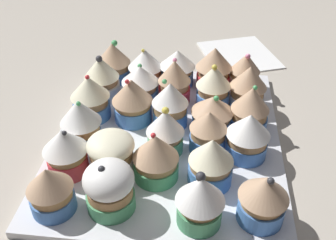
% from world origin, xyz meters
% --- Properties ---
extents(ground_plane, '(1.80, 1.80, 0.03)m').
position_xyz_m(ground_plane, '(0.00, 0.00, -0.01)').
color(ground_plane, '#B2A899').
extents(baking_tray, '(0.41, 0.35, 0.01)m').
position_xyz_m(baking_tray, '(0.00, 0.00, 0.01)').
color(baking_tray, silver).
rests_on(baking_tray, ground_plane).
extents(cupcake_0, '(0.06, 0.06, 0.08)m').
position_xyz_m(cupcake_0, '(-0.16, -0.12, 0.05)').
color(cupcake_0, '#477AC6').
rests_on(cupcake_0, baking_tray).
extents(cupcake_1, '(0.06, 0.06, 0.08)m').
position_xyz_m(cupcake_1, '(-0.10, -0.13, 0.05)').
color(cupcake_1, white).
rests_on(cupcake_1, baking_tray).
extents(cupcake_2, '(0.06, 0.06, 0.08)m').
position_xyz_m(cupcake_2, '(-0.04, -0.13, 0.05)').
color(cupcake_2, '#477AC6').
rests_on(cupcake_2, baking_tray).
extents(cupcake_3, '(0.06, 0.06, 0.08)m').
position_xyz_m(cupcake_3, '(0.03, -0.12, 0.05)').
color(cupcake_3, '#477AC6').
rests_on(cupcake_3, baking_tray).
extents(cupcake_4, '(0.06, 0.06, 0.08)m').
position_xyz_m(cupcake_4, '(0.09, -0.13, 0.05)').
color(cupcake_4, '#D1333D').
rests_on(cupcake_4, baking_tray).
extents(cupcake_5, '(0.06, 0.06, 0.07)m').
position_xyz_m(cupcake_5, '(0.16, -0.13, 0.05)').
color(cupcake_5, '#477AC6').
rests_on(cupcake_5, baking_tray).
extents(cupcake_6, '(0.06, 0.06, 0.07)m').
position_xyz_m(cupcake_6, '(-0.15, -0.06, 0.05)').
color(cupcake_6, white).
rests_on(cupcake_6, baking_tray).
extents(cupcake_7, '(0.07, 0.07, 0.07)m').
position_xyz_m(cupcake_7, '(-0.09, -0.06, 0.05)').
color(cupcake_7, '#477AC6').
rests_on(cupcake_7, baking_tray).
extents(cupcake_8, '(0.07, 0.07, 0.08)m').
position_xyz_m(cupcake_8, '(-0.03, -0.06, 0.05)').
color(cupcake_8, '#477AC6').
rests_on(cupcake_8, baking_tray).
extents(cupcake_9, '(0.07, 0.07, 0.06)m').
position_xyz_m(cupcake_9, '(0.09, -0.07, 0.04)').
color(cupcake_9, white).
rests_on(cupcake_9, baking_tray).
extents(cupcake_10, '(0.06, 0.06, 0.07)m').
position_xyz_m(cupcake_10, '(0.15, -0.06, 0.05)').
color(cupcake_10, '#4C9E6B').
rests_on(cupcake_10, baking_tray).
extents(cupcake_11, '(0.07, 0.07, 0.07)m').
position_xyz_m(cupcake_11, '(-0.15, 0.00, 0.05)').
color(cupcake_11, '#477AC6').
rests_on(cupcake_11, baking_tray).
extents(cupcake_12, '(0.06, 0.06, 0.08)m').
position_xyz_m(cupcake_12, '(-0.10, -0.00, 0.05)').
color(cupcake_12, '#D1333D').
rests_on(cupcake_12, baking_tray).
extents(cupcake_13, '(0.06, 0.06, 0.08)m').
position_xyz_m(cupcake_13, '(-0.03, -0.00, 0.05)').
color(cupcake_13, '#477AC6').
rests_on(cupcake_13, baking_tray).
extents(cupcake_14, '(0.06, 0.06, 0.08)m').
position_xyz_m(cupcake_14, '(0.04, -0.00, 0.05)').
color(cupcake_14, '#4C9E6B').
rests_on(cupcake_14, baking_tray).
extents(cupcake_15, '(0.06, 0.06, 0.07)m').
position_xyz_m(cupcake_15, '(0.09, -0.01, 0.05)').
color(cupcake_15, '#4C9E6B').
rests_on(cupcake_15, baking_tray).
extents(cupcake_16, '(0.07, 0.07, 0.08)m').
position_xyz_m(cupcake_16, '(-0.15, 0.07, 0.05)').
color(cupcake_16, '#D1333D').
rests_on(cupcake_16, baking_tray).
extents(cupcake_17, '(0.06, 0.06, 0.08)m').
position_xyz_m(cupcake_17, '(-0.09, 0.07, 0.05)').
color(cupcake_17, '#477AC6').
rests_on(cupcake_17, baking_tray).
extents(cupcake_18, '(0.07, 0.07, 0.06)m').
position_xyz_m(cupcake_18, '(-0.02, 0.07, 0.04)').
color(cupcake_18, '#477AC6').
rests_on(cupcake_18, baking_tray).
extents(cupcake_19, '(0.06, 0.06, 0.07)m').
position_xyz_m(cupcake_19, '(0.03, 0.06, 0.05)').
color(cupcake_19, '#477AC6').
rests_on(cupcake_19, baking_tray).
extents(cupcake_20, '(0.06, 0.06, 0.07)m').
position_xyz_m(cupcake_20, '(0.09, 0.07, 0.05)').
color(cupcake_20, '#477AC6').
rests_on(cupcake_20, baking_tray).
extents(cupcake_21, '(0.06, 0.06, 0.08)m').
position_xyz_m(cupcake_21, '(0.16, 0.06, 0.05)').
color(cupcake_21, '#4C9E6B').
rests_on(cupcake_21, baking_tray).
extents(cupcake_22, '(0.05, 0.05, 0.07)m').
position_xyz_m(cupcake_22, '(-0.15, 0.12, 0.05)').
color(cupcake_22, white).
rests_on(cupcake_22, baking_tray).
extents(cupcake_23, '(0.06, 0.06, 0.08)m').
position_xyz_m(cupcake_23, '(-0.09, 0.12, 0.05)').
color(cupcake_23, white).
rests_on(cupcake_23, baking_tray).
extents(cupcake_24, '(0.06, 0.06, 0.08)m').
position_xyz_m(cupcake_24, '(-0.03, 0.12, 0.05)').
color(cupcake_24, '#477AC6').
rests_on(cupcake_24, baking_tray).
extents(cupcake_25, '(0.06, 0.06, 0.07)m').
position_xyz_m(cupcake_25, '(0.03, 0.12, 0.05)').
color(cupcake_25, '#477AC6').
rests_on(cupcake_25, baking_tray).
extents(cupcake_26, '(0.06, 0.06, 0.07)m').
position_xyz_m(cupcake_26, '(0.15, 0.13, 0.05)').
color(cupcake_26, '#477AC6').
rests_on(cupcake_26, baking_tray).
extents(napkin, '(0.20, 0.19, 0.01)m').
position_xyz_m(napkin, '(-0.31, 0.12, 0.00)').
color(napkin, white).
rests_on(napkin, ground_plane).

